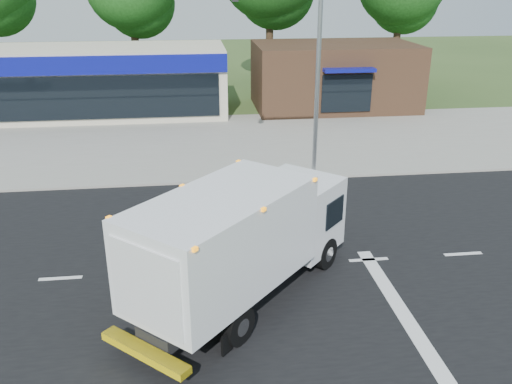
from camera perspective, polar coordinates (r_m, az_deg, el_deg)
ground at (r=16.14m, az=1.49°, el=-7.80°), size 120.00×120.00×0.00m
road_asphalt at (r=16.14m, az=1.49°, el=-7.79°), size 60.00×14.00×0.02m
sidewalk at (r=23.54m, az=-1.38°, el=2.21°), size 60.00×2.40×0.12m
parking_apron at (r=29.05m, az=-2.51°, el=5.96°), size 60.00×9.00×0.02m
lane_markings at (r=15.23m, az=7.35°, el=-9.88°), size 55.20×7.00×0.01m
ems_box_truck at (r=13.68m, az=-1.49°, el=-4.68°), size 6.60×6.94×3.25m
emergency_worker at (r=14.75m, az=-13.24°, el=-7.56°), size 0.73×0.63×1.81m
retail_strip_mall at (r=35.00m, az=-18.52°, el=10.99°), size 18.00×6.20×4.00m
brown_storefront at (r=35.55m, az=8.21°, el=12.01°), size 10.00×6.70×4.00m
traffic_signal_pole at (r=22.13m, az=4.91°, el=13.87°), size 3.51×0.25×8.00m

